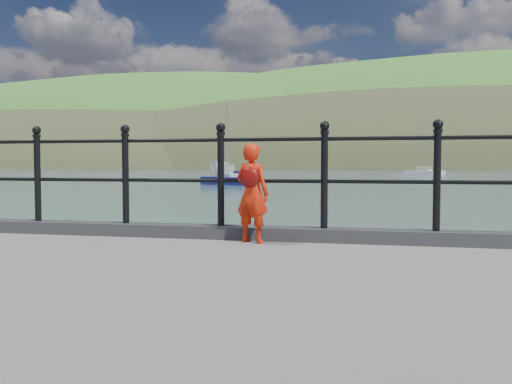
% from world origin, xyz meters
% --- Properties ---
extents(ground, '(600.00, 600.00, 0.00)m').
position_xyz_m(ground, '(0.00, 0.00, 0.00)').
color(ground, '#2D4251').
rests_on(ground, ground).
extents(kerb, '(60.00, 0.30, 0.15)m').
position_xyz_m(kerb, '(0.00, -0.15, 1.07)').
color(kerb, '#28282B').
rests_on(kerb, quay).
extents(railing, '(18.11, 0.11, 1.20)m').
position_xyz_m(railing, '(0.00, -0.15, 1.82)').
color(railing, black).
rests_on(railing, kerb).
extents(far_shore, '(830.00, 200.00, 156.00)m').
position_xyz_m(far_shore, '(38.34, 239.41, -22.57)').
color(far_shore, '#333A21').
rests_on(far_shore, ground).
extents(child, '(0.47, 0.38, 1.10)m').
position_xyz_m(child, '(-0.17, -0.41, 1.56)').
color(child, red).
rests_on(child, quay).
extents(launch_white, '(2.25, 5.66, 2.17)m').
position_xyz_m(launch_white, '(-14.39, 48.28, 1.08)').
color(launch_white, white).
rests_on(launch_white, ground).
extents(sailboat_deep, '(6.98, 4.71, 9.91)m').
position_xyz_m(sailboat_deep, '(9.09, 89.26, 0.34)').
color(sailboat_deep, silver).
rests_on(sailboat_deep, ground).
extents(sailboat_left, '(4.82, 3.88, 7.01)m').
position_xyz_m(sailboat_left, '(-19.26, 79.11, 0.34)').
color(sailboat_left, black).
rests_on(sailboat_left, ground).
extents(sailboat_port, '(5.44, 4.16, 7.80)m').
position_xyz_m(sailboat_port, '(-11.64, 39.98, 0.34)').
color(sailboat_port, navy).
rests_on(sailboat_port, ground).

